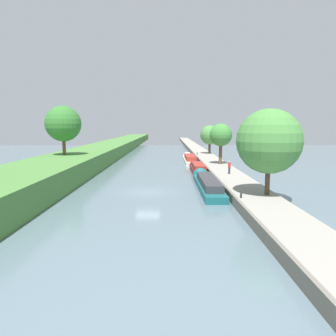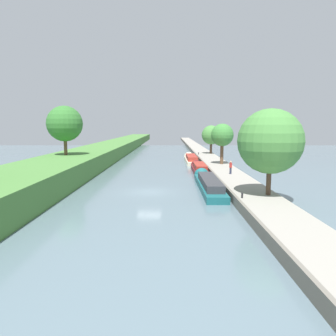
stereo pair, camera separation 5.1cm
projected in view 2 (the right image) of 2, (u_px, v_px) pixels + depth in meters
ground_plane at (149, 192)px, 33.37m from camera, size 160.00×160.00×0.00m
left_grassy_bank at (32, 180)px, 33.27m from camera, size 8.55×260.00×2.60m
right_towpath at (244, 188)px, 33.27m from camera, size 3.90×260.00×0.84m
stone_quay at (224, 188)px, 33.27m from camera, size 0.25×260.00×0.89m
narrowboat_teal at (208, 183)px, 35.30m from camera, size 2.08×14.82×2.06m
narrowboat_maroon at (199, 168)px, 47.82m from camera, size 1.94×10.51×1.98m
narrowboat_cream at (191, 159)px, 61.36m from camera, size 2.12×13.64×2.09m
tree_rightbank_near at (270, 141)px, 27.56m from camera, size 5.66×5.66×7.57m
tree_rightbank_midnear at (222, 135)px, 50.28m from camera, size 3.57×3.57×6.40m
tree_rightbank_midfar at (211, 135)px, 69.24m from camera, size 4.13×4.13×6.15m
tree_leftbank_upstream at (65, 124)px, 46.53m from camera, size 5.21×5.21×7.22m
person_walking at (231, 167)px, 40.24m from camera, size 0.34×0.34×1.66m
mooring_bollard_near at (242, 195)px, 26.88m from camera, size 0.16×0.16×0.45m
mooring_bollard_far at (199, 153)px, 67.43m from camera, size 0.16×0.16×0.45m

